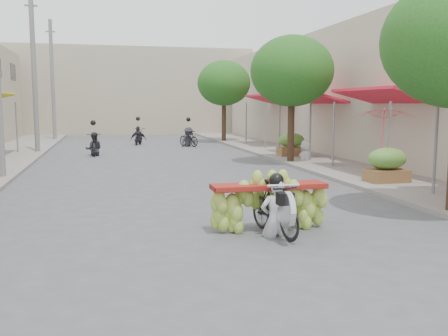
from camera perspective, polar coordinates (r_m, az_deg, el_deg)
The scene contains 16 objects.
ground at distance 6.30m, azimuth 7.17°, elevation -15.73°, with size 120.00×120.00×0.00m, color #515256.
sidewalk_right at distance 22.47m, azimuth 10.50°, elevation 1.06°, with size 4.00×60.00×0.12m, color gray.
shophouse_row_right at distance 23.98m, azimuth 22.75°, elevation 8.04°, with size 9.77×40.00×6.00m.
far_building at distance 43.48m, azimuth -10.78°, elevation 8.55°, with size 20.00×6.00×7.00m, color #ADA289.
utility_pole_far at distance 26.67m, azimuth -20.89°, elevation 10.20°, with size 0.60×0.24×8.00m.
utility_pole_back at distance 35.61m, azimuth -19.01°, elevation 9.44°, with size 0.60×0.24×8.00m.
street_tree_mid at distance 20.85m, azimuth 7.77°, elevation 10.88°, with size 3.40×3.40×5.25m.
street_tree_far at distance 32.32m, azimuth -0.02°, elevation 9.66°, with size 3.40×3.40×5.25m.
produce_crate_mid at distance 15.86m, azimuth 18.14°, elevation 0.62°, with size 1.20×0.88×1.16m.
produce_crate_far at distance 23.02m, azimuth 7.71°, elevation 2.89°, with size 1.20×0.88×1.16m.
banana_motorbike at distance 9.55m, azimuth 5.56°, elevation -3.50°, with size 2.25×1.89×1.99m.
market_umbrella at distance 15.66m, azimuth 17.92°, elevation 6.70°, with size 2.05×2.05×1.58m.
pedestrian at distance 21.38m, azimuth 9.38°, elevation 3.16°, with size 0.94×0.91×1.66m.
bg_motorbike_a at distance 24.70m, azimuth -14.67°, elevation 3.04°, with size 0.80×1.82×1.95m.
bg_motorbike_b at distance 29.13m, azimuth -4.08°, elevation 4.13°, with size 1.24×1.64×1.95m.
bg_motorbike_c at distance 30.99m, azimuth -9.78°, elevation 4.09°, with size 1.08×1.85×1.95m.
Camera 1 is at (-2.07, -5.42, 2.46)m, focal length 40.00 mm.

